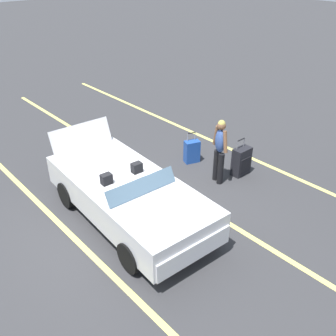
% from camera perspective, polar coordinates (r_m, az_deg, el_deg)
% --- Properties ---
extents(ground_plane, '(80.00, 80.00, 0.00)m').
position_cam_1_polar(ground_plane, '(8.32, -5.74, -7.56)').
color(ground_plane, '#333335').
extents(lot_line_near, '(18.00, 0.12, 0.01)m').
position_cam_1_polar(lot_line_near, '(7.85, -13.10, -11.09)').
color(lot_line_near, '#EAE066').
rests_on(lot_line_near, ground_plane).
extents(lot_line_mid, '(18.00, 0.12, 0.01)m').
position_cam_1_polar(lot_line_mid, '(9.08, 1.70, -3.82)').
color(lot_line_mid, '#EAE066').
rests_on(lot_line_mid, ground_plane).
extents(lot_line_far, '(18.00, 0.12, 0.01)m').
position_cam_1_polar(lot_line_far, '(10.86, 12.14, 1.58)').
color(lot_line_far, '#EAE066').
rests_on(lot_line_far, ground_plane).
extents(convertible_car, '(4.24, 2.01, 1.53)m').
position_cam_1_polar(convertible_car, '(7.84, -5.15, -4.85)').
color(convertible_car, silver).
rests_on(convertible_car, ground_plane).
extents(suitcase_large_black, '(0.31, 0.48, 0.97)m').
position_cam_1_polar(suitcase_large_black, '(9.83, 10.99, 0.98)').
color(suitcase_large_black, black).
rests_on(suitcase_large_black, ground_plane).
extents(suitcase_medium_bright, '(0.36, 0.46, 0.85)m').
position_cam_1_polar(suitcase_medium_bright, '(10.28, 3.61, 2.51)').
color(suitcase_medium_bright, '#1E479E').
rests_on(suitcase_medium_bright, ground_plane).
extents(traveler_person, '(0.60, 0.30, 1.65)m').
position_cam_1_polar(traveler_person, '(9.16, 7.81, 2.99)').
color(traveler_person, black).
rests_on(traveler_person, ground_plane).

